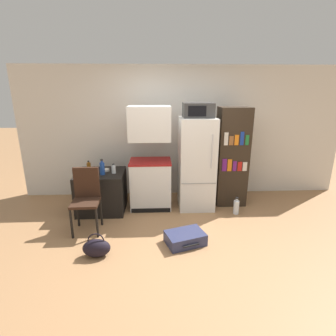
# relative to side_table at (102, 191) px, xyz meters

# --- Properties ---
(ground_plane) EXTENTS (24.00, 24.00, 0.00)m
(ground_plane) POSITION_rel_side_table_xyz_m (1.32, -1.22, -0.35)
(ground_plane) COLOR #A3754C
(wall_back) EXTENTS (6.40, 0.10, 2.54)m
(wall_back) POSITION_rel_side_table_xyz_m (1.52, 0.78, 0.92)
(wall_back) COLOR silver
(wall_back) RESTS_ON ground_plane
(side_table) EXTENTS (0.81, 0.76, 0.70)m
(side_table) POSITION_rel_side_table_xyz_m (0.00, 0.00, 0.00)
(side_table) COLOR black
(side_table) RESTS_ON ground_plane
(kitchen_hutch) EXTENTS (0.74, 0.57, 1.83)m
(kitchen_hutch) POSITION_rel_side_table_xyz_m (0.87, 0.10, 0.48)
(kitchen_hutch) COLOR silver
(kitchen_hutch) RESTS_ON ground_plane
(refrigerator) EXTENTS (0.62, 0.64, 1.64)m
(refrigerator) POSITION_rel_side_table_xyz_m (1.70, 0.07, 0.47)
(refrigerator) COLOR silver
(refrigerator) RESTS_ON ground_plane
(microwave) EXTENTS (0.51, 0.38, 0.24)m
(microwave) POSITION_rel_side_table_xyz_m (1.70, 0.07, 1.41)
(microwave) COLOR #333333
(microwave) RESTS_ON refrigerator
(bookshelf) EXTENTS (0.55, 0.41, 1.80)m
(bookshelf) POSITION_rel_side_table_xyz_m (2.37, 0.18, 0.55)
(bookshelf) COLOR #2D2319
(bookshelf) RESTS_ON ground_plane
(bottle_amber_beer) EXTENTS (0.07, 0.07, 0.16)m
(bottle_amber_beer) POSITION_rel_side_table_xyz_m (-0.24, 0.18, 0.42)
(bottle_amber_beer) COLOR brown
(bottle_amber_beer) RESTS_ON side_table
(bottle_blue_soda) EXTENTS (0.08, 0.08, 0.27)m
(bottle_blue_soda) POSITION_rel_side_table_xyz_m (0.06, -0.12, 0.47)
(bottle_blue_soda) COLOR #1E47A3
(bottle_blue_soda) RESTS_ON side_table
(bottle_clear_short) EXTENTS (0.07, 0.07, 0.17)m
(bottle_clear_short) POSITION_rel_side_table_xyz_m (0.24, -0.05, 0.42)
(bottle_clear_short) COLOR silver
(bottle_clear_short) RESTS_ON side_table
(bowl) EXTENTS (0.13, 0.13, 0.04)m
(bowl) POSITION_rel_side_table_xyz_m (0.08, 0.08, 0.37)
(bowl) COLOR silver
(bowl) RESTS_ON side_table
(chair) EXTENTS (0.41, 0.41, 0.97)m
(chair) POSITION_rel_side_table_xyz_m (-0.09, -0.68, 0.22)
(chair) COLOR black
(chair) RESTS_ON ground_plane
(suitcase_large_flat) EXTENTS (0.61, 0.51, 0.17)m
(suitcase_large_flat) POSITION_rel_side_table_xyz_m (1.37, -1.17, -0.27)
(suitcase_large_flat) COLOR navy
(suitcase_large_flat) RESTS_ON ground_plane
(handbag) EXTENTS (0.36, 0.20, 0.33)m
(handbag) POSITION_rel_side_table_xyz_m (0.19, -1.41, -0.23)
(handbag) COLOR black
(handbag) RESTS_ON ground_plane
(water_bottle_front) EXTENTS (0.10, 0.10, 0.31)m
(water_bottle_front) POSITION_rel_side_table_xyz_m (2.37, -0.29, -0.22)
(water_bottle_front) COLOR silver
(water_bottle_front) RESTS_ON ground_plane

